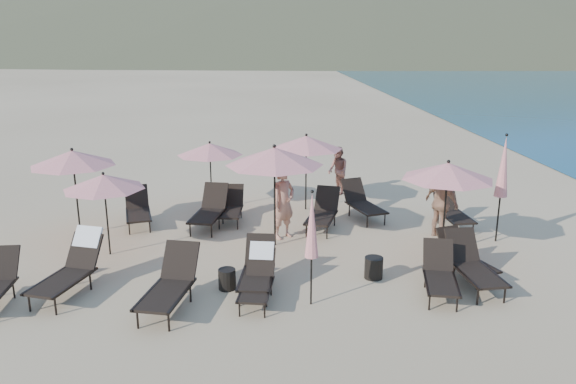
{
  "coord_description": "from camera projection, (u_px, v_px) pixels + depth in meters",
  "views": [
    {
      "loc": [
        -1.29,
        -10.35,
        4.97
      ],
      "look_at": [
        -0.58,
        3.5,
        1.1
      ],
      "focal_mm": 35.0,
      "sensor_mm": 36.0,
      "label": 1
    }
  ],
  "objects": [
    {
      "name": "lounger_1",
      "position": [
        170.0,
        283.0,
        10.51
      ],
      "size": [
        1.08,
        1.94,
        1.05
      ],
      "rotation": [
        0.0,
        0.0,
        -0.22
      ],
      "color": "black",
      "rests_on": "ground"
    },
    {
      "name": "side_table_1",
      "position": [
        374.0,
        268.0,
        11.87
      ],
      "size": [
        0.4,
        0.4,
        0.46
      ],
      "primitive_type": "cylinder",
      "color": "black",
      "rests_on": "ground"
    },
    {
      "name": "umbrella_open_0",
      "position": [
        104.0,
        182.0,
        12.75
      ],
      "size": [
        1.86,
        1.86,
        2.0
      ],
      "color": "black",
      "rests_on": "ground"
    },
    {
      "name": "side_table_0",
      "position": [
        227.0,
        279.0,
        11.36
      ],
      "size": [
        0.35,
        0.35,
        0.43
      ],
      "primitive_type": "cylinder",
      "color": "black",
      "rests_on": "ground"
    },
    {
      "name": "umbrella_open_1",
      "position": [
        274.0,
        156.0,
        13.21
      ],
      "size": [
        2.34,
        2.34,
        2.52
      ],
      "color": "black",
      "rests_on": "ground"
    },
    {
      "name": "lounger_10",
      "position": [
        362.0,
        202.0,
        15.75
      ],
      "size": [
        1.14,
        1.83,
        0.99
      ],
      "rotation": [
        0.0,
        0.0,
        0.31
      ],
      "color": "black",
      "rests_on": "ground"
    },
    {
      "name": "umbrella_closed_1",
      "position": [
        503.0,
        167.0,
        13.56
      ],
      "size": [
        0.32,
        0.32,
        2.73
      ],
      "color": "black",
      "rests_on": "ground"
    },
    {
      "name": "umbrella_open_2",
      "position": [
        448.0,
        171.0,
        12.72
      ],
      "size": [
        2.11,
        2.11,
        2.27
      ],
      "color": "black",
      "rests_on": "ground"
    },
    {
      "name": "lounger_6",
      "position": [
        138.0,
        209.0,
        15.19
      ],
      "size": [
        0.99,
        1.75,
        0.95
      ],
      "rotation": [
        0.0,
        0.0,
        0.23
      ],
      "color": "black",
      "rests_on": "ground"
    },
    {
      "name": "beachgoer_b",
      "position": [
        338.0,
        171.0,
        18.1
      ],
      "size": [
        0.79,
        0.89,
        1.54
      ],
      "primitive_type": "imported",
      "rotation": [
        0.0,
        0.0,
        -1.26
      ],
      "color": "#A06353",
      "rests_on": "ground"
    },
    {
      "name": "umbrella_closed_0",
      "position": [
        312.0,
        226.0,
        10.34
      ],
      "size": [
        0.27,
        0.27,
        2.28
      ],
      "color": "black",
      "rests_on": "ground"
    },
    {
      "name": "lounger_4",
      "position": [
        440.0,
        274.0,
        11.1
      ],
      "size": [
        0.92,
        1.69,
        0.92
      ],
      "rotation": [
        0.0,
        0.0,
        -0.2
      ],
      "color": "black",
      "rests_on": "ground"
    },
    {
      "name": "lounger_13",
      "position": [
        473.0,
        264.0,
        11.43
      ],
      "size": [
        0.82,
        1.81,
        1.01
      ],
      "rotation": [
        0.0,
        0.0,
        0.09
      ],
      "color": "black",
      "rests_on": "ground"
    },
    {
      "name": "lounger_7",
      "position": [
        210.0,
        209.0,
        15.02
      ],
      "size": [
        1.03,
        1.9,
        1.03
      ],
      "rotation": [
        0.0,
        0.0,
        -0.2
      ],
      "color": "black",
      "rests_on": "ground"
    },
    {
      "name": "lounger_2",
      "position": [
        258.0,
        269.0,
        11.29
      ],
      "size": [
        0.81,
        1.71,
        0.95
      ],
      "rotation": [
        0.0,
        0.0,
        -0.12
      ],
      "color": "black",
      "rests_on": "ground"
    },
    {
      "name": "lounger_8",
      "position": [
        231.0,
        206.0,
        15.51
      ],
      "size": [
        0.7,
        1.59,
        0.89
      ],
      "rotation": [
        0.0,
        0.0,
        -0.07
      ],
      "color": "black",
      "rests_on": "ground"
    },
    {
      "name": "ground",
      "position": [
        325.0,
        290.0,
        11.35
      ],
      "size": [
        800.0,
        800.0,
        0.0
      ],
      "primitive_type": "plane",
      "color": "#D6BA8C",
      "rests_on": "ground"
    },
    {
      "name": "beachgoer_a",
      "position": [
        284.0,
        203.0,
        14.08
      ],
      "size": [
        0.8,
        0.77,
        1.84
      ],
      "primitive_type": "imported",
      "rotation": [
        0.0,
        0.0,
        0.69
      ],
      "color": "tan",
      "rests_on": "ground"
    },
    {
      "name": "lounger_11",
      "position": [
        452.0,
        210.0,
        15.06
      ],
      "size": [
        0.75,
        1.7,
        0.96
      ],
      "rotation": [
        0.0,
        0.0,
        0.07
      ],
      "color": "black",
      "rests_on": "ground"
    },
    {
      "name": "lounger_0",
      "position": [
        71.0,
        266.0,
        11.15
      ],
      "size": [
        1.18,
        1.96,
        1.15
      ],
      "rotation": [
        0.0,
        0.0,
        -0.3
      ],
      "color": "black",
      "rests_on": "ground"
    },
    {
      "name": "beachgoer_c",
      "position": [
        442.0,
        203.0,
        14.11
      ],
      "size": [
        0.88,
        1.16,
        1.83
      ],
      "primitive_type": "imported",
      "rotation": [
        0.0,
        0.0,
        2.04
      ],
      "color": "tan",
      "rests_on": "ground"
    },
    {
      "name": "lounger_9",
      "position": [
        323.0,
        212.0,
        14.91
      ],
      "size": [
        1.15,
        1.83,
        0.99
      ],
      "rotation": [
        0.0,
        0.0,
        -0.31
      ],
      "color": "black",
      "rests_on": "ground"
    },
    {
      "name": "umbrella_open_4",
      "position": [
        306.0,
        143.0,
        16.12
      ],
      "size": [
        2.11,
        2.11,
        2.27
      ],
      "color": "black",
      "rests_on": "ground"
    },
    {
      "name": "umbrella_open_5",
      "position": [
        73.0,
        158.0,
        14.03
      ],
      "size": [
        2.12,
        2.12,
        2.28
      ],
      "color": "black",
      "rests_on": "ground"
    },
    {
      "name": "lounger_3",
      "position": [
        258.0,
        276.0,
        10.9
      ],
      "size": [
        0.78,
        1.6,
        0.96
      ],
      "rotation": [
        0.0,
        0.0,
        -0.15
      ],
      "color": "black",
      "rests_on": "ground"
    },
    {
      "name": "lounger_5",
      "position": [
        465.0,
        256.0,
        12.01
      ],
      "size": [
        1.05,
        1.65,
        0.89
      ],
      "rotation": [
        0.0,
        0.0,
        0.33
      ],
      "color": "black",
      "rests_on": "ground"
    },
    {
      "name": "umbrella_open_3",
      "position": [
        210.0,
        149.0,
        16.17
      ],
      "size": [
        1.91,
        1.91,
        2.05
      ],
      "color": "black",
      "rests_on": "ground"
    }
  ]
}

